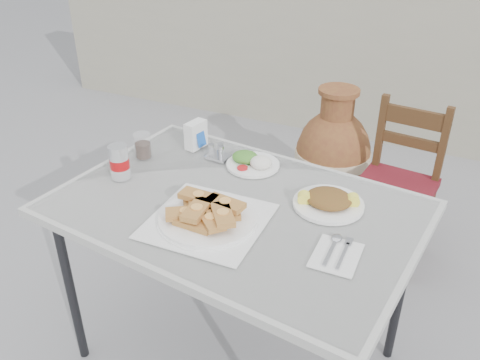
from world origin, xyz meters
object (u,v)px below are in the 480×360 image
at_px(napkin_holder, 196,135).
at_px(terracotta_urn, 332,156).
at_px(chair, 398,183).
at_px(soda_can, 119,162).
at_px(salad_rice_plate, 252,161).
at_px(condiment_caddy, 218,153).
at_px(cafe_table, 235,216).
at_px(salad_chopped_plate, 329,201).
at_px(pide_plate, 208,213).
at_px(cola_glass, 143,147).

xyz_separation_m(napkin_holder, terracotta_urn, (0.38, 0.98, -0.48)).
xyz_separation_m(chair, terracotta_urn, (-0.43, 0.29, -0.07)).
relative_size(soda_can, chair, 0.16).
relative_size(salad_rice_plate, condiment_caddy, 2.21).
xyz_separation_m(cafe_table, terracotta_urn, (0.02, 1.33, -0.37)).
bearing_deg(condiment_caddy, soda_can, -131.56).
distance_m(napkin_holder, chair, 1.14).
height_order(salad_rice_plate, salad_chopped_plate, same).
distance_m(salad_chopped_plate, terracotta_urn, 1.31).
height_order(pide_plate, soda_can, soda_can).
distance_m(salad_chopped_plate, napkin_holder, 0.70).
bearing_deg(terracotta_urn, napkin_holder, -111.07).
xyz_separation_m(condiment_caddy, chair, (0.67, 0.74, -0.37)).
bearing_deg(condiment_caddy, pide_plate, -67.18).
height_order(salad_chopped_plate, cola_glass, cola_glass).
distance_m(salad_rice_plate, soda_can, 0.53).
xyz_separation_m(soda_can, napkin_holder, (0.14, 0.36, -0.01)).
height_order(salad_chopped_plate, chair, chair).
bearing_deg(condiment_caddy, terracotta_urn, 76.75).
bearing_deg(cafe_table, soda_can, -178.13).
relative_size(salad_chopped_plate, soda_can, 1.86).
height_order(cafe_table, condiment_caddy, condiment_caddy).
distance_m(pide_plate, salad_chopped_plate, 0.44).
xyz_separation_m(salad_chopped_plate, cola_glass, (-0.83, 0.04, 0.02)).
distance_m(cafe_table, terracotta_urn, 1.38).
height_order(pide_plate, condiment_caddy, pide_plate).
bearing_deg(salad_rice_plate, soda_can, -144.67).
xyz_separation_m(cafe_table, pide_plate, (-0.04, -0.14, 0.09)).
relative_size(salad_rice_plate, cola_glass, 2.09).
xyz_separation_m(pide_plate, soda_can, (-0.46, 0.12, 0.03)).
height_order(salad_rice_plate, napkin_holder, napkin_holder).
distance_m(soda_can, terracotta_urn, 1.52).
height_order(napkin_holder, condiment_caddy, napkin_holder).
xyz_separation_m(soda_can, cola_glass, (-0.02, 0.19, -0.02)).
relative_size(napkin_holder, chair, 0.14).
distance_m(cola_glass, napkin_holder, 0.24).
bearing_deg(cola_glass, chair, 41.79).
xyz_separation_m(cafe_table, salad_rice_plate, (-0.06, 0.29, 0.08)).
relative_size(cafe_table, condiment_caddy, 14.04).
bearing_deg(salad_rice_plate, napkin_holder, 169.75).
bearing_deg(chair, cafe_table, -106.81).
relative_size(cafe_table, salad_rice_plate, 6.36).
xyz_separation_m(salad_chopped_plate, soda_can, (-0.81, -0.15, 0.05)).
height_order(salad_chopped_plate, napkin_holder, napkin_holder).
distance_m(cafe_table, soda_can, 0.51).
bearing_deg(salad_rice_plate, cola_glass, -165.13).
bearing_deg(salad_chopped_plate, chair, 81.12).
distance_m(salad_chopped_plate, condiment_caddy, 0.56).
distance_m(salad_rice_plate, chair, 0.98).
relative_size(salad_chopped_plate, cola_glass, 2.44).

